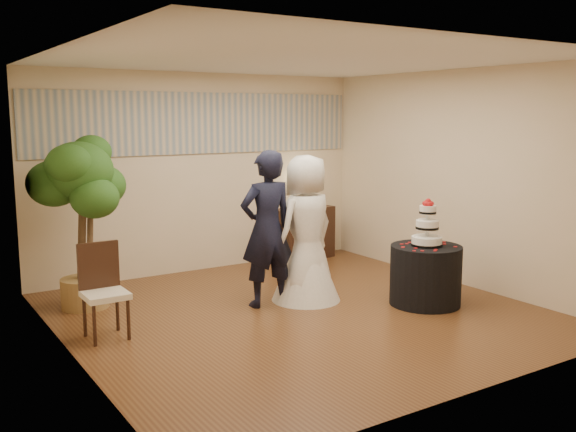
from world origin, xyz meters
TOP-DOWN VIEW (x-y plane):
  - floor at (0.00, 0.00)m, footprint 5.00×5.00m
  - ceiling at (0.00, 0.00)m, footprint 5.00×5.00m
  - wall_back at (0.00, 2.50)m, footprint 5.00×0.06m
  - wall_front at (0.00, -2.50)m, footprint 5.00×0.06m
  - wall_left at (-2.50, 0.00)m, footprint 0.06×5.00m
  - wall_right at (2.50, 0.00)m, footprint 0.06×5.00m
  - mural_border at (0.00, 2.48)m, footprint 4.90×0.02m
  - groom at (-0.15, 0.46)m, footprint 0.68×0.47m
  - bride at (0.36, 0.40)m, footprint 1.02×1.00m
  - cake_table at (1.44, -0.51)m, footprint 1.03×1.03m
  - wedding_cake at (1.44, -0.51)m, footprint 0.36×0.36m
  - console at (1.59, 2.27)m, footprint 1.02×0.58m
  - table_lamp at (1.59, 2.27)m, footprint 0.30×0.30m
  - ficus_tree at (-1.98, 1.53)m, footprint 1.22×1.22m
  - side_chair at (-2.08, 0.37)m, footprint 0.44×0.46m

SIDE VIEW (x-z plane):
  - floor at x=0.00m, z-range 0.00..0.00m
  - cake_table at x=1.44m, z-range 0.00..0.70m
  - console at x=1.59m, z-range 0.00..0.80m
  - side_chair at x=-2.08m, z-range 0.00..0.95m
  - bride at x=0.36m, z-range 0.00..1.76m
  - groom at x=-0.15m, z-range 0.00..1.82m
  - wedding_cake at x=1.44m, z-range 0.70..1.26m
  - ficus_tree at x=-1.98m, z-range 0.00..2.03m
  - table_lamp at x=1.59m, z-range 0.80..1.38m
  - wall_back at x=0.00m, z-range 0.00..2.80m
  - wall_front at x=0.00m, z-range 0.00..2.80m
  - wall_left at x=-2.50m, z-range 0.00..2.80m
  - wall_right at x=2.50m, z-range 0.00..2.80m
  - mural_border at x=0.00m, z-range 1.68..2.52m
  - ceiling at x=0.00m, z-range 2.80..2.80m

